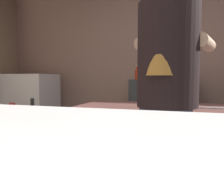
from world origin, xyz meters
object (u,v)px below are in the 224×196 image
(bartender, at_px, (167,96))
(bottle_hot_sauce, at_px, (187,73))
(mini_fridge, at_px, (32,115))
(bottle_soy, at_px, (150,74))
(chefs_knife, at_px, (214,108))
(bottle_olive_oil, at_px, (137,74))
(mixing_bowl, at_px, (178,102))
(bottle_vinegar, at_px, (194,74))

(bartender, xyz_separation_m, bottle_hot_sauce, (0.07, 1.68, 0.15))
(mini_fridge, bearing_deg, bottle_soy, 7.34)
(chefs_knife, bearing_deg, bartender, -125.07)
(bottle_olive_oil, bearing_deg, chefs_knife, -58.31)
(chefs_knife, bearing_deg, mini_fridge, 152.60)
(bottle_hot_sauce, bearing_deg, bartender, -92.49)
(chefs_knife, height_order, bottle_soy, bottle_soy)
(mixing_bowl, height_order, chefs_knife, mixing_bowl)
(bartender, distance_m, chefs_knife, 0.51)
(mini_fridge, bearing_deg, bottle_vinegar, 3.87)
(mixing_bowl, xyz_separation_m, bottle_hot_sauce, (0.04, 1.18, 0.23))
(bottle_olive_oil, bearing_deg, bottle_vinegar, -0.29)
(bottle_vinegar, relative_size, bottle_olive_oil, 1.02)
(bottle_vinegar, xyz_separation_m, bottle_hot_sauce, (-0.08, -0.06, 0.00))
(bottle_soy, bearing_deg, bottle_hot_sauce, -14.58)
(bartender, relative_size, bottle_hot_sauce, 8.87)
(mixing_bowl, bearing_deg, bottle_soy, 108.02)
(bottle_hot_sauce, bearing_deg, chefs_knife, -80.69)
(chefs_knife, xyz_separation_m, bottle_olive_oil, (-0.82, 1.33, 0.25))
(bottle_soy, height_order, bottle_olive_oil, bottle_soy)
(bartender, xyz_separation_m, chefs_knife, (0.28, 0.41, -0.11))
(bottle_vinegar, height_order, bottle_olive_oil, bottle_vinegar)
(mixing_bowl, bearing_deg, mini_fridge, 152.23)
(bartender, xyz_separation_m, mixing_bowl, (0.03, 0.50, -0.08))
(bottle_vinegar, bearing_deg, bottle_soy, 173.20)
(mini_fridge, bearing_deg, bottle_olive_oil, 5.77)
(mini_fridge, height_order, bottle_soy, bottle_soy)
(mixing_bowl, distance_m, bottle_vinegar, 1.26)
(bottle_olive_oil, xyz_separation_m, bottle_hot_sauce, (0.61, -0.06, 0.01))
(bottle_soy, bearing_deg, chefs_knife, -64.24)
(bottle_vinegar, height_order, bottle_hot_sauce, bottle_hot_sauce)
(bottle_soy, xyz_separation_m, bottle_hot_sauce, (0.46, -0.12, 0.00))
(bartender, relative_size, bottle_olive_oil, 9.56)
(mixing_bowl, relative_size, bottle_olive_oil, 1.19)
(bottle_vinegar, relative_size, bottle_soy, 0.96)
(bartender, relative_size, bottle_soy, 9.03)
(mini_fridge, xyz_separation_m, bottle_olive_oil, (1.49, 0.15, 0.58))
(mixing_bowl, xyz_separation_m, bottle_vinegar, (0.12, 1.23, 0.23))
(mini_fridge, bearing_deg, mixing_bowl, -27.77)
(bottle_vinegar, distance_m, bottle_hot_sauce, 0.09)
(chefs_knife, bearing_deg, bottle_olive_oil, 121.31)
(bottle_soy, xyz_separation_m, bottle_olive_oil, (-0.15, -0.06, -0.00))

